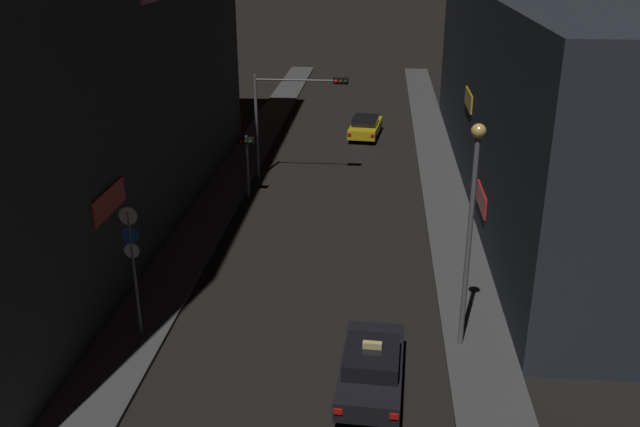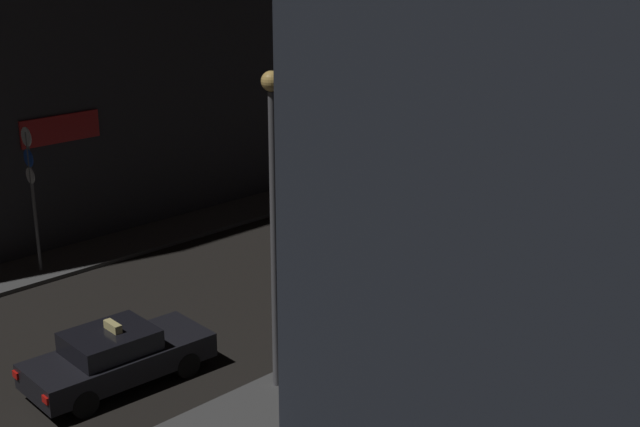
# 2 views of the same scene
# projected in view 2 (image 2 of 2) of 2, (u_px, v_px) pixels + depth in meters

# --- Properties ---
(sidewalk_left) EXTENTS (2.26, 65.94, 0.13)m
(sidewalk_left) POSITION_uv_depth(u_px,v_px,m) (411.00, 163.00, 40.58)
(sidewalk_left) COLOR #4C4C4C
(sidewalk_left) RESTS_ON ground_plane
(taxi) EXTENTS (2.02, 4.54, 1.62)m
(taxi) POSITION_uv_depth(u_px,v_px,m) (117.00, 356.00, 21.02)
(taxi) COLOR black
(taxi) RESTS_ON ground_plane
(far_car) EXTENTS (2.25, 4.61, 1.42)m
(far_car) POSITION_uv_depth(u_px,v_px,m) (633.00, 148.00, 40.47)
(far_car) COLOR yellow
(far_car) RESTS_ON ground_plane
(traffic_light_overhead) EXTENTS (5.05, 0.42, 5.77)m
(traffic_light_overhead) POSITION_uv_depth(u_px,v_px,m) (447.00, 88.00, 35.87)
(traffic_light_overhead) COLOR slate
(traffic_light_overhead) RESTS_ON ground_plane
(traffic_light_left_kerb) EXTENTS (0.80, 0.42, 3.27)m
(traffic_light_left_kerb) POSITION_uv_depth(u_px,v_px,m) (361.00, 136.00, 35.64)
(traffic_light_left_kerb) COLOR slate
(traffic_light_left_kerb) RESTS_ON ground_plane
(sign_pole_left) EXTENTS (0.59, 0.10, 4.58)m
(sign_pole_left) POSITION_uv_depth(u_px,v_px,m) (32.00, 184.00, 27.02)
(sign_pole_left) COLOR slate
(sign_pole_left) RESTS_ON sidewalk_left
(street_lamp_near_block) EXTENTS (0.45, 0.45, 7.41)m
(street_lamp_near_block) POSITION_uv_depth(u_px,v_px,m) (273.00, 193.00, 19.49)
(street_lamp_near_block) COLOR slate
(street_lamp_near_block) RESTS_ON sidewalk_right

